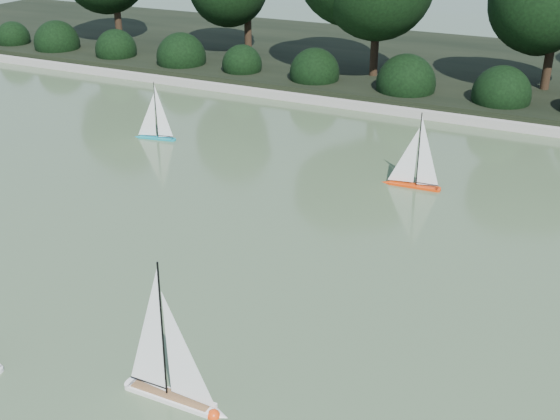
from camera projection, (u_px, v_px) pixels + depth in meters
name	position (u px, v px, depth m)	size (l,w,h in m)	color
ground	(306.00, 361.00, 7.50)	(80.00, 80.00, 0.00)	#3F5030
pond_coping	(478.00, 120.00, 14.81)	(40.00, 0.35, 0.18)	gray
far_bank	(510.00, 75.00, 18.04)	(40.00, 8.00, 0.30)	black
shrub_hedge	(489.00, 93.00, 15.39)	(29.10, 1.10, 1.10)	black
sailboat_white_b	(177.00, 381.00, 6.82)	(1.18, 0.19, 1.62)	white
sailboat_orange	(410.00, 174.00, 11.74)	(1.02, 0.21, 1.39)	red
sailboat_teal	(153.00, 129.00, 13.95)	(0.91, 0.28, 1.24)	#0F838E
race_buoy	(213.00, 416.00, 6.73)	(0.13, 0.13, 0.13)	#EF3F0C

